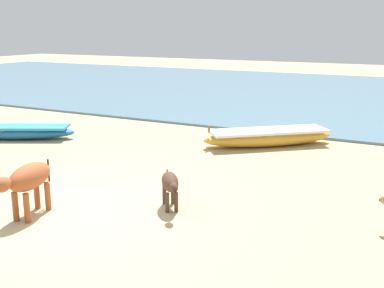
% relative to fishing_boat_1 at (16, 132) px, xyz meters
% --- Properties ---
extents(ground, '(80.00, 80.00, 0.00)m').
position_rel_fishing_boat_1_xyz_m(ground, '(5.37, -3.75, -0.22)').
color(ground, tan).
extents(sea_water, '(60.00, 20.00, 0.08)m').
position_rel_fishing_boat_1_xyz_m(sea_water, '(5.37, 14.20, -0.18)').
color(sea_water, slate).
rests_on(sea_water, ground).
extents(fishing_boat_1, '(3.56, 2.37, 0.60)m').
position_rel_fishing_boat_1_xyz_m(fishing_boat_1, '(0.00, 0.00, 0.00)').
color(fishing_boat_1, '#1E669E').
rests_on(fishing_boat_1, ground).
extents(fishing_boat_3, '(3.54, 3.20, 0.67)m').
position_rel_fishing_boat_1_xyz_m(fishing_boat_3, '(7.09, 2.72, 0.03)').
color(fishing_boat_3, gold).
rests_on(fishing_boat_3, ground).
extents(calf_far_dark, '(0.79, 0.93, 0.68)m').
position_rel_fishing_boat_1_xyz_m(calf_far_dark, '(7.04, -2.80, 0.27)').
color(calf_far_dark, '#4C3323').
rests_on(calf_far_dark, ground).
extents(cow_second_adult_rust, '(0.61, 1.48, 0.97)m').
position_rel_fishing_boat_1_xyz_m(cow_second_adult_rust, '(5.00, -4.28, 0.47)').
color(cow_second_adult_rust, '#9E4C28').
rests_on(cow_second_adult_rust, ground).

